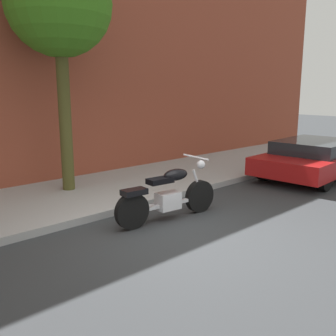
{
  "coord_description": "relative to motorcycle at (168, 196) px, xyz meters",
  "views": [
    {
      "loc": [
        -4.23,
        -4.26,
        2.4
      ],
      "look_at": [
        0.32,
        0.69,
        0.99
      ],
      "focal_mm": 40.41,
      "sensor_mm": 36.0,
      "label": 1
    }
  ],
  "objects": [
    {
      "name": "street_tree",
      "position": [
        -0.53,
        2.79,
        3.65
      ],
      "size": [
        2.24,
        2.24,
        5.29
      ],
      "color": "#494620",
      "rests_on": "ground"
    },
    {
      "name": "building_facade",
      "position": [
        -0.32,
        4.12,
        3.79
      ],
      "size": [
        24.14,
        0.5,
        8.5
      ],
      "primitive_type": "cube",
      "color": "brown",
      "rests_on": "ground"
    },
    {
      "name": "motorcycle",
      "position": [
        0.0,
        0.0,
        0.0
      ],
      "size": [
        2.2,
        0.7,
        1.14
      ],
      "color": "black",
      "rests_on": "ground"
    },
    {
      "name": "parked_car_red",
      "position": [
        5.41,
        -0.15,
        0.09
      ],
      "size": [
        4.28,
        2.16,
        1.03
      ],
      "color": "black",
      "rests_on": "ground"
    },
    {
      "name": "sidewalk",
      "position": [
        -0.32,
        2.36,
        -0.39
      ],
      "size": [
        24.14,
        3.03,
        0.14
      ],
      "primitive_type": "cube",
      "color": "#A1A1A1",
      "rests_on": "ground"
    },
    {
      "name": "ground_plane",
      "position": [
        -0.32,
        -0.69,
        -0.46
      ],
      "size": [
        60.0,
        60.0,
        0.0
      ],
      "primitive_type": "plane",
      "color": "#303335"
    }
  ]
}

